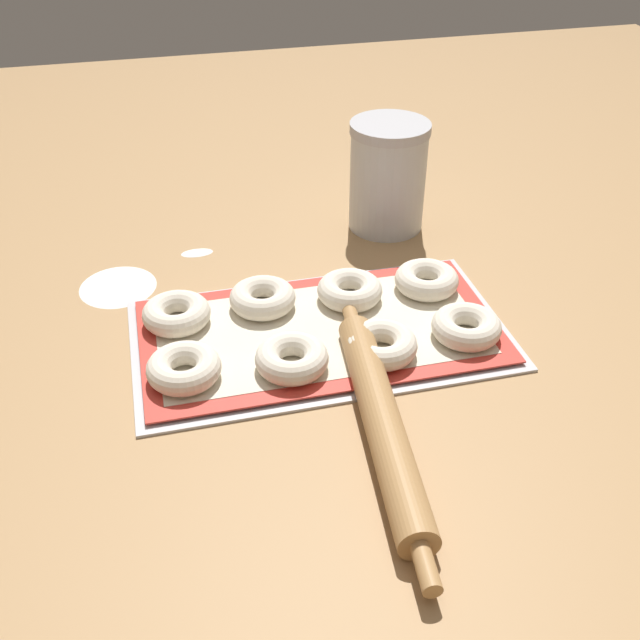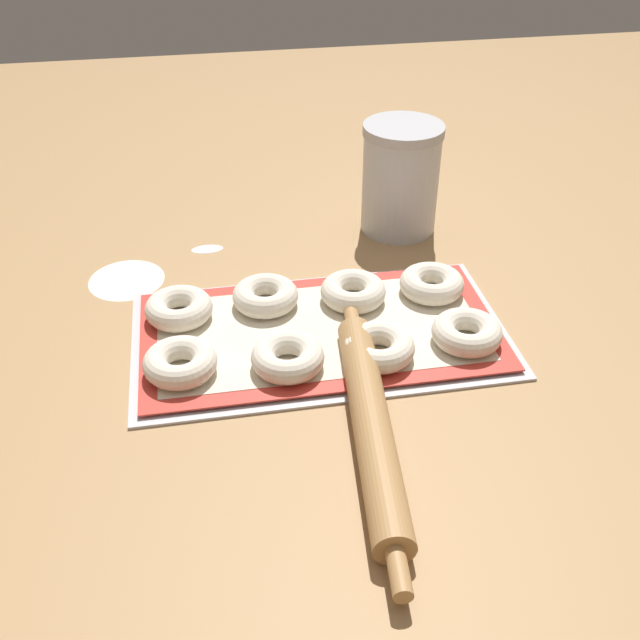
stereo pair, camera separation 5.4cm
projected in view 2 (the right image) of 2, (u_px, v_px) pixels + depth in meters
The scene contains 15 objects.
ground_plane at pixel (311, 344), 1.02m from camera, with size 2.80×2.80×0.00m, color #A87F51.
baking_tray at pixel (320, 334), 1.03m from camera, with size 0.51×0.29×0.01m.
baking_mat at pixel (320, 331), 1.03m from camera, with size 0.49×0.26×0.00m.
bagel_front_far_left at pixel (180, 362), 0.94m from camera, with size 0.09×0.09×0.03m.
bagel_front_mid_left at pixel (288, 357), 0.95m from camera, with size 0.09×0.09×0.03m.
bagel_front_mid_right at pixel (379, 347), 0.97m from camera, with size 0.09×0.09×0.03m.
bagel_front_far_right at pixel (467, 332), 0.99m from camera, with size 0.09×0.09×0.03m.
bagel_back_far_left at pixel (179, 308), 1.04m from camera, with size 0.09×0.09×0.03m.
bagel_back_mid_left at pixel (265, 296), 1.06m from camera, with size 0.09×0.09×0.03m.
bagel_back_mid_right at pixel (353, 291), 1.07m from camera, with size 0.09×0.09×0.03m.
bagel_back_far_right at pixel (432, 284), 1.09m from camera, with size 0.09×0.09×0.03m.
flour_canister at pixel (401, 178), 1.23m from camera, with size 0.13×0.13×0.18m.
rolling_pin at pixel (371, 422), 0.86m from camera, with size 0.08×0.46×0.04m.
flour_patch_near at pixel (207, 248), 1.22m from camera, with size 0.05×0.03×0.00m.
flour_patch_far at pixel (126, 279), 1.15m from camera, with size 0.12×0.12×0.00m.
Camera 2 is at (-0.13, -0.80, 0.62)m, focal length 42.00 mm.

